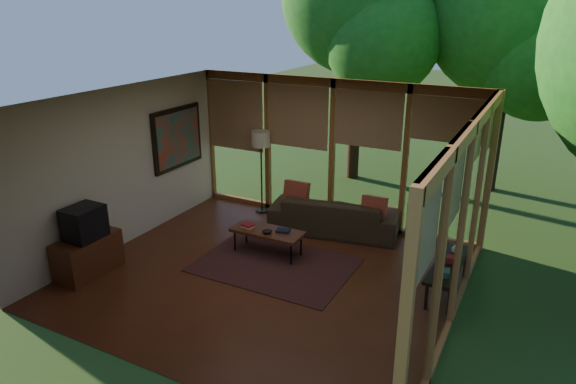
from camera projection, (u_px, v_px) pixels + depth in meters
The scene contains 24 objects.
floor at pixel (266, 276), 7.90m from camera, with size 5.50×5.50×0.00m, color #612C19.
ceiling at pixel (263, 100), 6.97m from camera, with size 5.50×5.50×0.00m, color white.
wall_left at pixel (123, 167), 8.63m from camera, with size 0.04×5.00×2.70m, color beige.
wall_front at pixel (145, 267), 5.35m from camera, with size 5.50×0.04×2.70m, color beige.
window_wall_back at pixel (332, 152), 9.51m from camera, with size 5.50×0.12×2.70m, color #9F6331.
window_wall_right at pixel (460, 230), 6.24m from camera, with size 0.12×5.00×2.70m, color #9F6331.
tree_ne at pixel (513, 14), 10.34m from camera, with size 3.45×3.45×5.47m.
rug at pixel (275, 265), 8.21m from camera, with size 2.42×1.72×0.01m, color maroon.
sofa at pixel (334, 215), 9.32m from camera, with size 2.30×0.90×0.67m, color #3A2D1D.
pillow_left at pixel (296, 194), 9.51m from camera, with size 0.47×0.16×0.47m, color maroon.
pillow_right at pixel (374, 209), 8.86m from camera, with size 0.43×0.14×0.43m, color maroon.
ct_book_lower at pixel (248, 227), 8.56m from camera, with size 0.20×0.15×0.03m, color beige.
ct_book_upper at pixel (248, 225), 8.55m from camera, with size 0.19×0.14×0.03m, color maroon.
ct_book_side at pixel (283, 230), 8.41m from camera, with size 0.22×0.17×0.03m, color black.
ct_bowl at pixel (267, 231), 8.34m from camera, with size 0.16×0.16×0.07m, color black.
media_cabinet at pixel (88, 255), 7.88m from camera, with size 0.50×1.00×0.60m, color #592C18.
television at pixel (84, 223), 7.68m from camera, with size 0.45×0.55×0.50m, color black.
console_book_a at pixel (432, 270), 7.03m from camera, with size 0.23×0.17×0.08m, color #345C51.
console_book_b at pixel (439, 257), 7.41m from camera, with size 0.20×0.14×0.09m, color maroon.
console_book_c at pixel (445, 247), 7.74m from camera, with size 0.21×0.15×0.06m, color beige.
floor_lamp at pixel (261, 144), 9.88m from camera, with size 0.36×0.36×1.65m.
coffee_table at pixel (267, 232), 8.47m from camera, with size 1.20×0.50×0.43m.
side_console at pixel (438, 264), 7.39m from camera, with size 0.60×1.40×0.46m.
wall_painting at pixel (178, 138), 9.71m from camera, with size 0.06×1.35×1.15m.
Camera 1 is at (3.53, -6.02, 3.93)m, focal length 32.00 mm.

